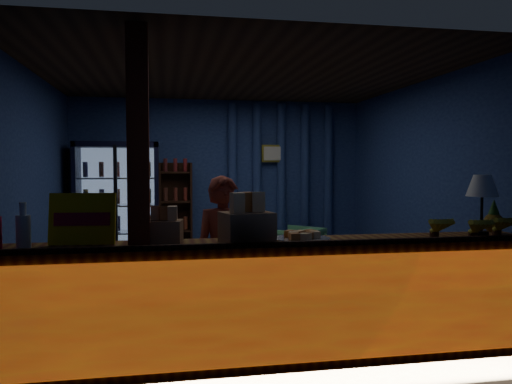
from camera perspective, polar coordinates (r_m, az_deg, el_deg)
ground at (r=6.02m, az=-1.86°, el=-11.95°), size 4.60×4.60×0.00m
room_walls at (r=5.81m, az=-1.89°, el=3.17°), size 4.60×4.60×4.60m
counter at (r=4.08m, az=2.16°, el=-12.29°), size 4.40×0.57×0.99m
support_post at (r=3.86m, az=-13.24°, el=-0.81°), size 0.16×0.16×2.60m
beverage_cooler at (r=7.72m, az=-15.47°, el=-1.70°), size 1.20×0.62×1.90m
bottle_shelf at (r=7.85m, az=-9.17°, el=-2.57°), size 0.50×0.28×1.60m
curtain_folds at (r=8.11m, az=2.90°, el=1.22°), size 1.74×0.14×2.50m
framed_picture at (r=8.03m, az=1.93°, el=4.42°), size 0.36×0.04×0.28m
shopkeeper at (r=4.49m, az=-3.68°, el=-7.52°), size 0.56×0.40×1.47m
green_chair at (r=7.51m, az=4.46°, el=-6.43°), size 0.99×0.99×0.65m
side_table at (r=7.61m, az=6.27°, el=-7.03°), size 0.57×0.48×0.54m
yellow_sign at (r=4.03m, az=-19.23°, el=-2.92°), size 0.50×0.14×0.39m
snack_box_left at (r=3.87m, az=-1.06°, el=-3.83°), size 0.43×0.38×0.40m
snack_box_centre at (r=3.97m, az=-10.45°, el=-4.26°), size 0.31×0.27×0.29m
pastry_tray at (r=4.03m, az=5.24°, el=-5.21°), size 0.46×0.46×0.08m
banana_bunches at (r=4.60m, az=23.40°, el=-3.59°), size 0.85×0.32×0.19m
table_lamp at (r=4.69m, az=24.44°, el=0.41°), size 0.27×0.27×0.53m
pineapple at (r=4.90m, az=25.52°, el=-2.88°), size 0.17×0.17×0.30m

